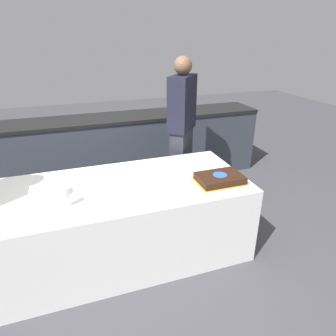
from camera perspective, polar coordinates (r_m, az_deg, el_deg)
ground_plane at (r=3.01m, az=-7.64°, el=-15.52°), size 14.00×14.00×0.00m
back_counter at (r=4.14m, az=-12.53°, el=3.14°), size 4.40×0.58×0.92m
dining_table at (r=2.79m, az=-8.05°, el=-9.80°), size 2.15×0.98×0.72m
cake at (r=2.66m, az=9.82°, el=-1.94°), size 0.43×0.31×0.07m
plate_stack at (r=2.58m, az=-20.61°, el=-4.23°), size 0.20×0.20×0.05m
wine_glass at (r=2.35m, az=-18.98°, el=-4.79°), size 0.06×0.06×0.15m
side_plate_near_cake at (r=2.91m, az=7.62°, el=-0.06°), size 0.21×0.21×0.00m
side_plate_right_edge at (r=2.64m, az=0.09°, el=-2.46°), size 0.21×0.21×0.00m
person_cutting_cake at (r=3.39m, az=2.61°, el=6.55°), size 0.41×0.43×1.71m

